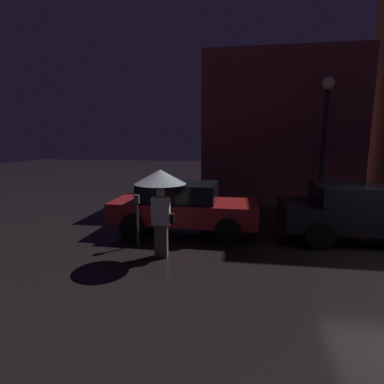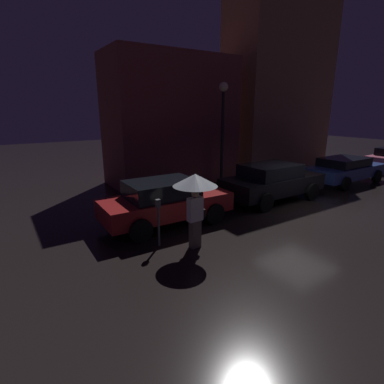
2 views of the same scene
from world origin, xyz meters
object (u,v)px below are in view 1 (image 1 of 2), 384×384
Objects in this scene: parked_car_red at (183,206)px; pedestrian_with_umbrella at (160,186)px; street_lamp_near at (325,123)px; parked_car_black at (364,211)px; parking_meter at (137,215)px.

pedestrian_with_umbrella reaches higher than parked_car_red.
street_lamp_near reaches higher than parked_car_red.
street_lamp_near is at bearing 32.66° from parked_car_red.
parked_car_red is 4.88m from parked_car_black.
parked_car_black is 5.47m from pedestrian_with_umbrella.
parking_meter is at bearing -123.45° from parked_car_red.
street_lamp_near reaches higher than parked_car_black.
parked_car_black is at bearing -162.09° from pedestrian_with_umbrella.
street_lamp_near is at bearing -137.66° from pedestrian_with_umbrella.
parking_meter is (-0.77, 0.61, -0.85)m from pedestrian_with_umbrella.
parked_car_red is 1.64m from parking_meter.
pedestrian_with_umbrella is (-0.15, -1.96, 0.90)m from parked_car_red.
street_lamp_near is at bearing 97.91° from parked_car_black.
pedestrian_with_umbrella is at bearing -38.18° from parking_meter.
parked_car_red is 0.88× the size of street_lamp_near.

